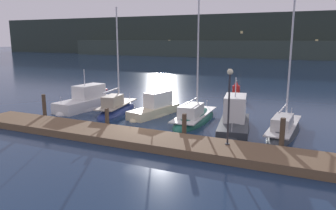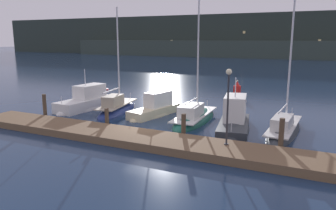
{
  "view_description": "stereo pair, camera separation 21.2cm",
  "coord_description": "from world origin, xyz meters",
  "px_view_note": "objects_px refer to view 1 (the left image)",
  "views": [
    {
      "loc": [
        9.99,
        -18.2,
        6.05
      ],
      "look_at": [
        0.0,
        3.38,
        1.2
      ],
      "focal_mm": 35.0,
      "sensor_mm": 36.0,
      "label": 1
    },
    {
      "loc": [
        10.19,
        -18.11,
        6.05
      ],
      "look_at": [
        0.0,
        3.38,
        1.2
      ],
      "focal_mm": 35.0,
      "sensor_mm": 36.0,
      "label": 2
    }
  ],
  "objects_px": {
    "motorboat_berth_5": "(234,124)",
    "motorboat_berth_1": "(85,105)",
    "sailboat_berth_6": "(284,131)",
    "channel_buoy": "(236,90)",
    "motorboat_berth_3": "(155,111)",
    "sailboat_berth_2": "(116,110)",
    "sailboat_berth_4": "(194,119)",
    "dock_lamppost": "(229,95)",
    "rowboat_adrift": "(95,91)"
  },
  "relations": [
    {
      "from": "sailboat_berth_6",
      "to": "channel_buoy",
      "type": "distance_m",
      "value": 13.83
    },
    {
      "from": "sailboat_berth_6",
      "to": "dock_lamppost",
      "type": "height_order",
      "value": "sailboat_berth_6"
    },
    {
      "from": "motorboat_berth_5",
      "to": "dock_lamppost",
      "type": "bearing_deg",
      "value": -80.73
    },
    {
      "from": "motorboat_berth_3",
      "to": "sailboat_berth_6",
      "type": "xyz_separation_m",
      "value": [
        9.91,
        -0.89,
        -0.19
      ]
    },
    {
      "from": "motorboat_berth_3",
      "to": "channel_buoy",
      "type": "height_order",
      "value": "motorboat_berth_3"
    },
    {
      "from": "rowboat_adrift",
      "to": "motorboat_berth_5",
      "type": "bearing_deg",
      "value": -26.65
    },
    {
      "from": "sailboat_berth_4",
      "to": "sailboat_berth_6",
      "type": "relative_size",
      "value": 0.99
    },
    {
      "from": "sailboat_berth_4",
      "to": "sailboat_berth_6",
      "type": "height_order",
      "value": "sailboat_berth_6"
    },
    {
      "from": "dock_lamppost",
      "to": "motorboat_berth_1",
      "type": "bearing_deg",
      "value": 157.91
    },
    {
      "from": "motorboat_berth_1",
      "to": "sailboat_berth_2",
      "type": "relative_size",
      "value": 0.7
    },
    {
      "from": "rowboat_adrift",
      "to": "sailboat_berth_4",
      "type": "bearing_deg",
      "value": -28.42
    },
    {
      "from": "motorboat_berth_5",
      "to": "channel_buoy",
      "type": "xyz_separation_m",
      "value": [
        -2.94,
        12.89,
        0.26
      ]
    },
    {
      "from": "motorboat_berth_1",
      "to": "sailboat_berth_2",
      "type": "height_order",
      "value": "sailboat_berth_2"
    },
    {
      "from": "motorboat_berth_3",
      "to": "rowboat_adrift",
      "type": "distance_m",
      "value": 14.47
    },
    {
      "from": "motorboat_berth_1",
      "to": "sailboat_berth_6",
      "type": "height_order",
      "value": "sailboat_berth_6"
    },
    {
      "from": "motorboat_berth_3",
      "to": "sailboat_berth_4",
      "type": "height_order",
      "value": "sailboat_berth_4"
    },
    {
      "from": "motorboat_berth_5",
      "to": "channel_buoy",
      "type": "bearing_deg",
      "value": 102.85
    },
    {
      "from": "sailboat_berth_2",
      "to": "sailboat_berth_6",
      "type": "relative_size",
      "value": 0.84
    },
    {
      "from": "motorboat_berth_5",
      "to": "sailboat_berth_4",
      "type": "bearing_deg",
      "value": 162.47
    },
    {
      "from": "sailboat_berth_6",
      "to": "dock_lamppost",
      "type": "xyz_separation_m",
      "value": [
        -2.38,
        -5.25,
        3.03
      ]
    },
    {
      "from": "sailboat_berth_6",
      "to": "channel_buoy",
      "type": "xyz_separation_m",
      "value": [
        -6.09,
        12.4,
        0.49
      ]
    },
    {
      "from": "sailboat_berth_2",
      "to": "channel_buoy",
      "type": "bearing_deg",
      "value": 58.84
    },
    {
      "from": "motorboat_berth_1",
      "to": "sailboat_berth_6",
      "type": "distance_m",
      "value": 16.53
    },
    {
      "from": "channel_buoy",
      "to": "motorboat_berth_3",
      "type": "bearing_deg",
      "value": -108.32
    },
    {
      "from": "sailboat_berth_2",
      "to": "rowboat_adrift",
      "type": "bearing_deg",
      "value": 135.6
    },
    {
      "from": "dock_lamppost",
      "to": "rowboat_adrift",
      "type": "distance_m",
      "value": 24.36
    },
    {
      "from": "motorboat_berth_5",
      "to": "dock_lamppost",
      "type": "xyz_separation_m",
      "value": [
        0.78,
        -4.76,
        2.8
      ]
    },
    {
      "from": "sailboat_berth_2",
      "to": "motorboat_berth_3",
      "type": "bearing_deg",
      "value": 6.75
    },
    {
      "from": "rowboat_adrift",
      "to": "sailboat_berth_6",
      "type": "bearing_deg",
      "value": -22.17
    },
    {
      "from": "sailboat_berth_2",
      "to": "channel_buoy",
      "type": "relative_size",
      "value": 5.22
    },
    {
      "from": "motorboat_berth_1",
      "to": "motorboat_berth_3",
      "type": "height_order",
      "value": "motorboat_berth_1"
    },
    {
      "from": "motorboat_berth_5",
      "to": "rowboat_adrift",
      "type": "relative_size",
      "value": 1.73
    },
    {
      "from": "motorboat_berth_1",
      "to": "sailboat_berth_4",
      "type": "relative_size",
      "value": 0.59
    },
    {
      "from": "sailboat_berth_6",
      "to": "channel_buoy",
      "type": "relative_size",
      "value": 6.22
    },
    {
      "from": "sailboat_berth_4",
      "to": "rowboat_adrift",
      "type": "xyz_separation_m",
      "value": [
        -15.5,
        8.38,
        -0.14
      ]
    },
    {
      "from": "motorboat_berth_3",
      "to": "rowboat_adrift",
      "type": "bearing_deg",
      "value": 146.2
    },
    {
      "from": "dock_lamppost",
      "to": "channel_buoy",
      "type": "bearing_deg",
      "value": 101.89
    },
    {
      "from": "motorboat_berth_3",
      "to": "sailboat_berth_2",
      "type": "bearing_deg",
      "value": -173.25
    },
    {
      "from": "motorboat_berth_3",
      "to": "dock_lamppost",
      "type": "distance_m",
      "value": 10.12
    },
    {
      "from": "sailboat_berth_2",
      "to": "sailboat_berth_6",
      "type": "distance_m",
      "value": 13.31
    },
    {
      "from": "motorboat_berth_5",
      "to": "motorboat_berth_1",
      "type": "bearing_deg",
      "value": 175.82
    },
    {
      "from": "sailboat_berth_4",
      "to": "channel_buoy",
      "type": "height_order",
      "value": "sailboat_berth_4"
    },
    {
      "from": "motorboat_berth_3",
      "to": "channel_buoy",
      "type": "distance_m",
      "value": 12.13
    },
    {
      "from": "sailboat_berth_4",
      "to": "motorboat_berth_5",
      "type": "height_order",
      "value": "sailboat_berth_4"
    },
    {
      "from": "sailboat_berth_2",
      "to": "motorboat_berth_5",
      "type": "xyz_separation_m",
      "value": [
        10.14,
        -0.97,
        0.2
      ]
    },
    {
      "from": "sailboat_berth_4",
      "to": "motorboat_berth_5",
      "type": "distance_m",
      "value": 3.44
    },
    {
      "from": "motorboat_berth_3",
      "to": "channel_buoy",
      "type": "relative_size",
      "value": 3.31
    },
    {
      "from": "motorboat_berth_5",
      "to": "sailboat_berth_6",
      "type": "height_order",
      "value": "sailboat_berth_6"
    },
    {
      "from": "motorboat_berth_1",
      "to": "dock_lamppost",
      "type": "distance_m",
      "value": 15.52
    },
    {
      "from": "sailboat_berth_2",
      "to": "sailboat_berth_4",
      "type": "relative_size",
      "value": 0.84
    }
  ]
}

